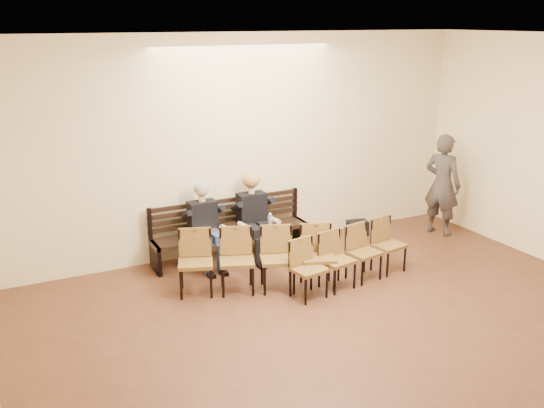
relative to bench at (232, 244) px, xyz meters
The scene contains 10 objects.
room_walls 4.52m from the bench, 84.21° to the right, with size 8.02×10.01×3.51m.
bench is the anchor object (origin of this frame).
seated_man 0.65m from the bench, 166.21° to the right, with size 0.54×0.74×1.29m, color black, non-canonical shape.
seated_woman 0.56m from the bench, 19.20° to the right, with size 0.56×0.77×1.29m, color black, non-canonical shape.
laptop 0.65m from the bench, 152.75° to the right, with size 0.33×0.26×0.24m, color silver.
water_bottle 0.72m from the bench, 41.38° to the right, with size 0.07×0.07×0.22m, color silver.
bag 2.41m from the bench, ahead, with size 0.35×0.24×0.26m, color black.
passerby 3.90m from the bench, ahead, with size 0.76×0.50×2.07m, color #3C3631.
chair_row_front 2.05m from the bench, 55.98° to the right, with size 1.99×0.45×0.82m, color brown.
chair_row_back 1.32m from the bench, 96.99° to the right, with size 2.19×0.49×0.90m, color brown.
Camera 1 is at (-3.90, -3.76, 3.70)m, focal length 40.00 mm.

